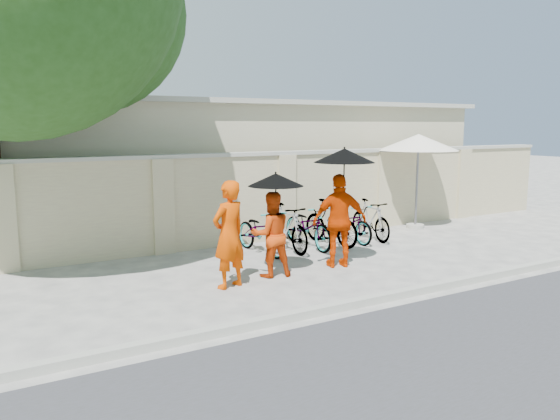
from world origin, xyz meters
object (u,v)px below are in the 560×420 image
monk_left (229,235)px  monk_center (271,234)px  patio_umbrella (418,143)px  monk_right (340,221)px

monk_left → monk_center: 0.98m
monk_center → patio_umbrella: 6.16m
monk_center → patio_umbrella: bearing=-147.8°
monk_left → monk_center: size_ratio=1.18×
monk_right → patio_umbrella: (4.13, 2.22, 1.33)m
monk_left → patio_umbrella: patio_umbrella is taller
monk_left → monk_right: 2.40m
monk_right → patio_umbrella: patio_umbrella is taller
monk_right → patio_umbrella: size_ratio=0.72×
monk_center → monk_right: 1.46m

